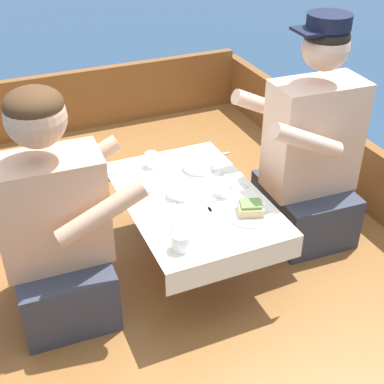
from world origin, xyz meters
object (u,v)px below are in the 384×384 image
object	(u,v)px
coffee_cup_starboard	(152,159)
coffee_cup_center	(224,188)
sandwich	(251,208)
coffee_cup_port	(181,241)
person_port	(56,230)
person_starboard	(310,156)

from	to	relation	value
coffee_cup_starboard	coffee_cup_center	xyz separation A→B (m)	(0.20, -0.35, -0.00)
sandwich	coffee_cup_port	distance (m)	0.35
sandwich	coffee_cup_starboard	size ratio (longest dim) A/B	1.39
person_port	coffee_cup_center	xyz separation A→B (m)	(0.71, 0.01, -0.00)
coffee_cup_port	coffee_cup_center	distance (m)	0.41
person_starboard	sandwich	bearing A→B (deg)	29.95
person_starboard	coffee_cup_center	bearing A→B (deg)	7.84
person_port	coffee_cup_port	world-z (taller)	person_port
person_port	coffee_cup_port	xyz separation A→B (m)	(0.41, -0.25, 0.00)
person_starboard	coffee_cup_starboard	xyz separation A→B (m)	(-0.65, 0.31, -0.03)
person_starboard	sandwich	world-z (taller)	person_starboard
person_starboard	coffee_cup_center	distance (m)	0.45
coffee_cup_port	coffee_cup_center	xyz separation A→B (m)	(0.31, 0.27, -0.00)
sandwich	coffee_cup_center	world-z (taller)	coffee_cup_center
sandwich	coffee_cup_center	bearing A→B (deg)	99.33
coffee_cup_starboard	coffee_cup_center	size ratio (longest dim) A/B	0.86
coffee_cup_port	sandwich	bearing A→B (deg)	14.69
coffee_cup_center	coffee_cup_port	bearing A→B (deg)	-139.23
coffee_cup_center	person_starboard	bearing A→B (deg)	5.06
person_port	sandwich	bearing A→B (deg)	-10.28
person_starboard	coffee_cup_center	world-z (taller)	person_starboard
coffee_cup_center	coffee_cup_starboard	bearing A→B (deg)	119.69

